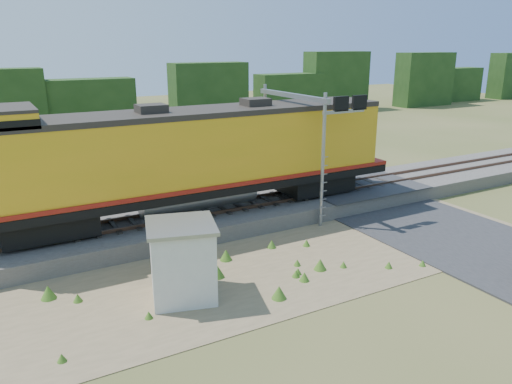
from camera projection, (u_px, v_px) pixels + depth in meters
ground at (320, 258)px, 21.32m from camera, size 140.00×140.00×0.00m
ballast at (252, 210)px, 26.23m from camera, size 70.00×5.00×0.80m
rails at (252, 202)px, 26.09m from camera, size 70.00×1.54×0.16m
dirt_shoulder at (274, 263)px, 20.80m from camera, size 26.00×8.00×0.03m
road at (424, 224)px, 25.19m from camera, size 7.00×66.00×0.86m
tree_line_north at (106, 100)px, 52.23m from camera, size 130.00×3.00×6.50m
weed_clumps at (247, 275)px, 19.77m from camera, size 15.00×6.20×0.56m
locomotive at (191, 156)px, 23.74m from camera, size 21.33×3.25×5.50m
shed at (182, 261)px, 17.70m from camera, size 2.93×2.93×2.83m
signal_gantry at (304, 121)px, 25.62m from camera, size 2.63×6.20×6.62m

